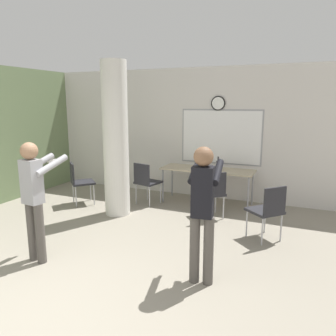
{
  "coord_description": "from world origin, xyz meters",
  "views": [
    {
      "loc": [
        2.3,
        -1.82,
        2.08
      ],
      "look_at": [
        0.3,
        2.87,
        1.05
      ],
      "focal_mm": 35.0,
      "sensor_mm": 36.0,
      "label": 1
    }
  ],
  "objects_px": {
    "folding_table": "(207,171)",
    "person_playing_front": "(34,193)",
    "chair_mid_room": "(268,209)",
    "chair_near_pillar": "(79,180)",
    "bottle_on_table": "(218,165)",
    "chair_table_left": "(146,180)",
    "chair_table_right": "(212,191)",
    "person_playing_side": "(203,204)"
  },
  "relations": [
    {
      "from": "folding_table",
      "to": "person_playing_front",
      "type": "relative_size",
      "value": 1.19
    },
    {
      "from": "chair_mid_room",
      "to": "chair_near_pillar",
      "type": "bearing_deg",
      "value": 174.19
    },
    {
      "from": "bottle_on_table",
      "to": "chair_table_left",
      "type": "xyz_separation_m",
      "value": [
        -1.37,
        -0.46,
        -0.33
      ]
    },
    {
      "from": "folding_table",
      "to": "bottle_on_table",
      "type": "xyz_separation_m",
      "value": [
        0.24,
        -0.08,
        0.16
      ]
    },
    {
      "from": "chair_table_left",
      "to": "person_playing_front",
      "type": "distance_m",
      "value": 2.79
    },
    {
      "from": "chair_table_right",
      "to": "chair_near_pillar",
      "type": "bearing_deg",
      "value": -174.73
    },
    {
      "from": "folding_table",
      "to": "bottle_on_table",
      "type": "bearing_deg",
      "value": -18.77
    },
    {
      "from": "chair_table_right",
      "to": "chair_mid_room",
      "type": "bearing_deg",
      "value": -31.54
    },
    {
      "from": "bottle_on_table",
      "to": "chair_mid_room",
      "type": "bearing_deg",
      "value": -50.42
    },
    {
      "from": "folding_table",
      "to": "chair_mid_room",
      "type": "bearing_deg",
      "value": -46.59
    },
    {
      "from": "folding_table",
      "to": "bottle_on_table",
      "type": "relative_size",
      "value": 6.67
    },
    {
      "from": "person_playing_side",
      "to": "bottle_on_table",
      "type": "bearing_deg",
      "value": 101.19
    },
    {
      "from": "person_playing_front",
      "to": "person_playing_side",
      "type": "distance_m",
      "value": 2.17
    },
    {
      "from": "chair_table_left",
      "to": "person_playing_front",
      "type": "relative_size",
      "value": 0.55
    },
    {
      "from": "chair_mid_room",
      "to": "chair_near_pillar",
      "type": "height_order",
      "value": "same"
    },
    {
      "from": "chair_mid_room",
      "to": "chair_near_pillar",
      "type": "relative_size",
      "value": 1.0
    },
    {
      "from": "person_playing_front",
      "to": "bottle_on_table",
      "type": "bearing_deg",
      "value": 63.8
    },
    {
      "from": "chair_table_right",
      "to": "person_playing_front",
      "type": "height_order",
      "value": "person_playing_front"
    },
    {
      "from": "bottle_on_table",
      "to": "person_playing_side",
      "type": "xyz_separation_m",
      "value": [
        0.57,
        -2.87,
        0.1
      ]
    },
    {
      "from": "chair_mid_room",
      "to": "person_playing_side",
      "type": "bearing_deg",
      "value": -110.62
    },
    {
      "from": "chair_mid_room",
      "to": "chair_near_pillar",
      "type": "distance_m",
      "value": 3.79
    },
    {
      "from": "bottle_on_table",
      "to": "chair_mid_room",
      "type": "height_order",
      "value": "bottle_on_table"
    },
    {
      "from": "chair_table_left",
      "to": "folding_table",
      "type": "bearing_deg",
      "value": 25.65
    },
    {
      "from": "chair_mid_room",
      "to": "person_playing_side",
      "type": "height_order",
      "value": "person_playing_side"
    },
    {
      "from": "bottle_on_table",
      "to": "chair_near_pillar",
      "type": "distance_m",
      "value": 2.84
    },
    {
      "from": "chair_mid_room",
      "to": "chair_table_right",
      "type": "height_order",
      "value": "same"
    },
    {
      "from": "chair_table_left",
      "to": "chair_mid_room",
      "type": "distance_m",
      "value": 2.67
    },
    {
      "from": "bottle_on_table",
      "to": "person_playing_front",
      "type": "height_order",
      "value": "person_playing_front"
    },
    {
      "from": "person_playing_front",
      "to": "chair_mid_room",
      "type": "bearing_deg",
      "value": 34.18
    },
    {
      "from": "chair_table_left",
      "to": "person_playing_front",
      "type": "xyz_separation_m",
      "value": [
        -0.21,
        -2.75,
        0.42
      ]
    },
    {
      "from": "chair_mid_room",
      "to": "person_playing_front",
      "type": "distance_m",
      "value": 3.31
    },
    {
      "from": "folding_table",
      "to": "bottle_on_table",
      "type": "height_order",
      "value": "bottle_on_table"
    },
    {
      "from": "person_playing_front",
      "to": "person_playing_side",
      "type": "xyz_separation_m",
      "value": [
        2.15,
        0.34,
        0.01
      ]
    },
    {
      "from": "chair_mid_room",
      "to": "chair_table_right",
      "type": "distance_m",
      "value": 1.22
    },
    {
      "from": "folding_table",
      "to": "chair_table_right",
      "type": "bearing_deg",
      "value": -67.59
    },
    {
      "from": "chair_table_left",
      "to": "chair_near_pillar",
      "type": "xyz_separation_m",
      "value": [
        -1.27,
        -0.52,
        0.0
      ]
    },
    {
      "from": "chair_table_left",
      "to": "person_playing_side",
      "type": "xyz_separation_m",
      "value": [
        1.94,
        -2.41,
        0.44
      ]
    },
    {
      "from": "chair_table_right",
      "to": "chair_table_left",
      "type": "bearing_deg",
      "value": 169.58
    },
    {
      "from": "chair_near_pillar",
      "to": "person_playing_side",
      "type": "bearing_deg",
      "value": -30.42
    },
    {
      "from": "folding_table",
      "to": "person_playing_side",
      "type": "distance_m",
      "value": 3.07
    },
    {
      "from": "folding_table",
      "to": "chair_table_right",
      "type": "height_order",
      "value": "chair_table_right"
    },
    {
      "from": "chair_mid_room",
      "to": "person_playing_front",
      "type": "xyz_separation_m",
      "value": [
        -2.71,
        -1.84,
        0.42
      ]
    }
  ]
}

